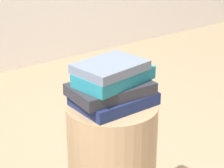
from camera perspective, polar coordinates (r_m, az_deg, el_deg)
name	(u,v)px	position (r m, az deg, el deg)	size (l,w,h in m)	color
book_navy	(113,99)	(1.47, 0.14, -1.96)	(0.26, 0.19, 0.04)	#19234C
book_charcoal	(110,89)	(1.44, -0.25, -0.64)	(0.27, 0.17, 0.04)	#28282D
book_teal	(114,77)	(1.43, 0.31, 1.00)	(0.26, 0.15, 0.04)	#1E727F
book_slate	(110,67)	(1.41, -0.26, 2.33)	(0.22, 0.17, 0.03)	slate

